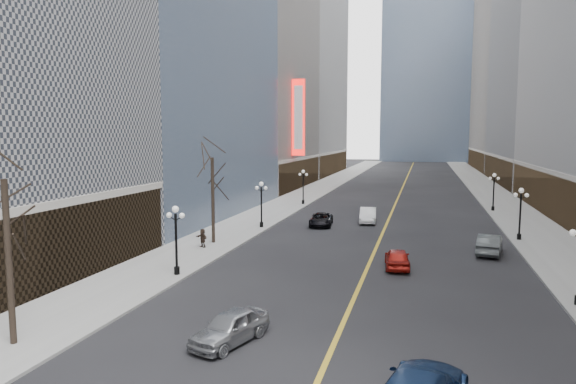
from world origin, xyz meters
The scene contains 20 objects.
sidewalk_east centered at (14.00, 70.00, 0.07)m, with size 6.00×230.00×0.15m, color gray.
sidewalk_west centered at (-14.00, 70.00, 0.07)m, with size 6.00×230.00×0.15m, color gray.
lane_line centered at (0.00, 80.00, 0.01)m, with size 0.25×200.00×0.02m, color gold.
bldg_east_d centered at (29.90, 149.00, 31.17)m, with size 26.60×46.60×62.80m.
bldg_west_c centered at (-29.88, 87.00, 25.19)m, with size 26.60×30.60×50.80m.
bldg_west_d centered at (-29.92, 121.00, 36.17)m, with size 26.60×38.60×72.80m.
streetlamp_east_2 centered at (11.80, 48.00, 2.90)m, with size 1.26×0.44×4.52m.
streetlamp_east_3 centered at (11.80, 66.00, 2.90)m, with size 1.26×0.44×4.52m.
streetlamp_west_1 centered at (-11.80, 30.00, 2.90)m, with size 1.26×0.44×4.52m.
streetlamp_west_2 centered at (-11.80, 48.00, 2.90)m, with size 1.26×0.44×4.52m.
streetlamp_west_3 centered at (-11.80, 66.00, 2.90)m, with size 1.26×0.44×4.52m.
theatre_marquee centered at (-15.88, 80.00, 12.00)m, with size 2.00×0.55×12.00m.
tree_west_near centered at (-13.50, 18.00, 6.24)m, with size 3.60×3.60×7.92m.
tree_west_far centered at (-13.50, 40.00, 6.24)m, with size 3.60×3.60×7.92m.
car_nb_near centered at (-4.49, 20.80, 0.73)m, with size 1.72×4.26×1.45m, color #96989C.
car_nb_mid centered at (-2.00, 54.29, 0.78)m, with size 1.64×4.71×1.55m, color silver.
car_nb_far centered at (-6.38, 51.01, 0.66)m, with size 2.18×4.73×1.32m, color black.
car_sb_mid centered at (2.00, 35.89, 0.70)m, with size 1.65×4.11×1.40m, color #9F1811.
car_sb_far centered at (8.70, 42.09, 0.78)m, with size 1.66×4.75×1.57m, color #414648.
ped_west_far centered at (-13.60, 38.02, 0.91)m, with size 1.41×0.41×1.52m, color black.
Camera 1 is at (3.64, 0.27, 9.18)m, focal length 32.00 mm.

